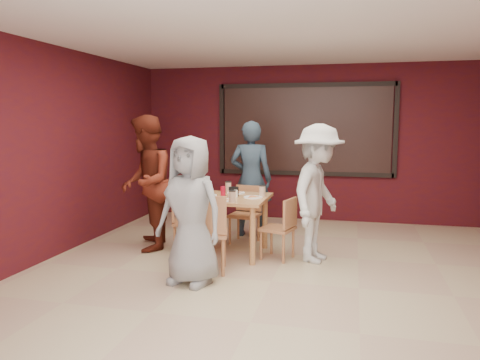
% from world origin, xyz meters
% --- Properties ---
extents(floor, '(7.00, 7.00, 0.00)m').
position_xyz_m(floor, '(0.00, 0.00, 0.00)').
color(floor, tan).
rests_on(floor, ground).
extents(window_blinds, '(3.00, 0.02, 1.50)m').
position_xyz_m(window_blinds, '(0.00, 3.45, 1.65)').
color(window_blinds, black).
extents(dining_table, '(1.01, 1.01, 0.94)m').
position_xyz_m(dining_table, '(-0.74, 0.96, 0.69)').
color(dining_table, tan).
rests_on(dining_table, floor).
extents(chair_front, '(0.56, 0.56, 0.95)m').
position_xyz_m(chair_front, '(-0.79, 0.10, 0.54)').
color(chair_front, '#C37F4B').
rests_on(chair_front, floor).
extents(chair_back, '(0.46, 0.46, 0.84)m').
position_xyz_m(chair_back, '(-0.68, 1.65, 0.48)').
color(chair_back, '#C37F4B').
rests_on(chair_back, floor).
extents(chair_left, '(0.50, 0.50, 0.79)m').
position_xyz_m(chair_left, '(-1.47, 1.01, 0.45)').
color(chair_left, '#C37F4B').
rests_on(chair_left, floor).
extents(chair_right, '(0.48, 0.48, 0.82)m').
position_xyz_m(chair_right, '(-0.01, 0.87, 0.46)').
color(chair_right, '#C37F4B').
rests_on(chair_right, floor).
extents(diner_front, '(0.91, 0.71, 1.65)m').
position_xyz_m(diner_front, '(-0.87, -0.26, 0.82)').
color(diner_front, gray).
rests_on(diner_front, floor).
extents(diner_back, '(0.67, 0.45, 1.81)m').
position_xyz_m(diner_back, '(-0.68, 2.02, 0.91)').
color(diner_back, '#283948').
rests_on(diner_back, floor).
extents(diner_left, '(0.99, 1.11, 1.89)m').
position_xyz_m(diner_left, '(-1.95, 0.93, 0.95)').
color(diner_left, '#601F12').
rests_on(diner_left, floor).
extents(diner_right, '(0.93, 1.28, 1.77)m').
position_xyz_m(diner_right, '(0.43, 0.92, 0.89)').
color(diner_right, silver).
rests_on(diner_right, floor).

